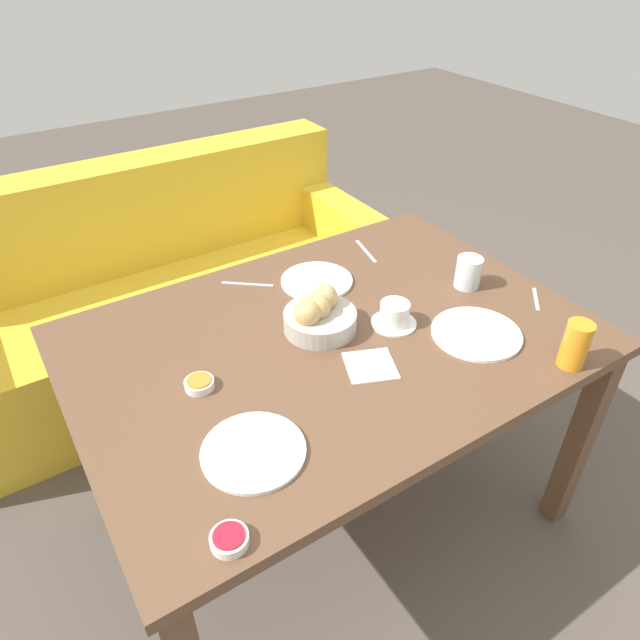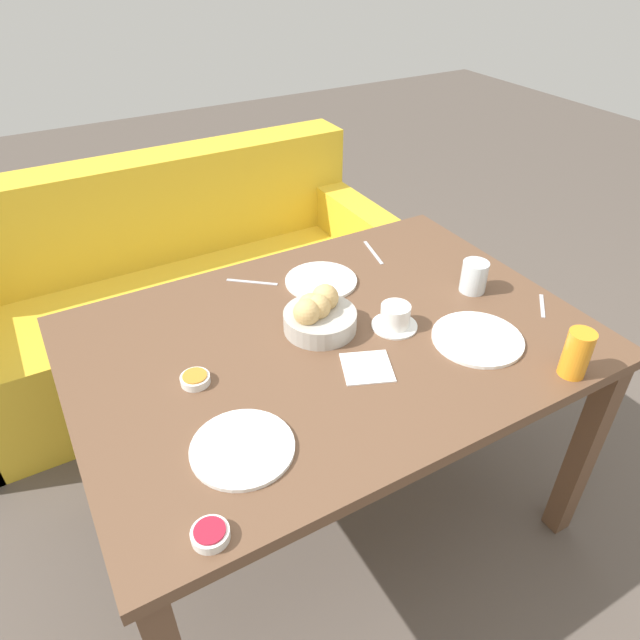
{
  "view_description": "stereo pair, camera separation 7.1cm",
  "coord_description": "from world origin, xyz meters",
  "views": [
    {
      "loc": [
        -0.7,
        -1.03,
        1.71
      ],
      "look_at": [
        -0.01,
        0.04,
        0.79
      ],
      "focal_mm": 32.0,
      "sensor_mm": 36.0,
      "label": 1
    },
    {
      "loc": [
        -0.64,
        -1.07,
        1.71
      ],
      "look_at": [
        -0.01,
        0.04,
        0.79
      ],
      "focal_mm": 32.0,
      "sensor_mm": 36.0,
      "label": 2
    }
  ],
  "objects": [
    {
      "name": "knife_silver",
      "position": [
        -0.08,
        0.36,
        0.76
      ],
      "size": [
        0.13,
        0.11,
        0.0
      ],
      "color": "#B7B7BC",
      "rests_on": "dining_table"
    },
    {
      "name": "bread_basket",
      "position": [
        -0.02,
        0.05,
        0.81
      ],
      "size": [
        0.2,
        0.2,
        0.12
      ],
      "color": "#B2ADA3",
      "rests_on": "dining_table"
    },
    {
      "name": "juice_glass",
      "position": [
        0.45,
        -0.43,
        0.83
      ],
      "size": [
        0.07,
        0.07,
        0.13
      ],
      "color": "orange",
      "rests_on": "dining_table"
    },
    {
      "name": "water_tumbler",
      "position": [
        0.49,
        -0.01,
        0.81
      ],
      "size": [
        0.08,
        0.08,
        0.1
      ],
      "color": "silver",
      "rests_on": "dining_table"
    },
    {
      "name": "plate_near_right",
      "position": [
        0.34,
        -0.21,
        0.77
      ],
      "size": [
        0.25,
        0.25,
        0.01
      ],
      "color": "white",
      "rests_on": "dining_table"
    },
    {
      "name": "plate_near_left",
      "position": [
        -0.37,
        -0.26,
        0.77
      ],
      "size": [
        0.23,
        0.23,
        0.01
      ],
      "color": "white",
      "rests_on": "dining_table"
    },
    {
      "name": "fork_silver",
      "position": [
        0.36,
        0.33,
        0.76
      ],
      "size": [
        0.05,
        0.16,
        0.0
      ],
      "color": "#B7B7BC",
      "rests_on": "dining_table"
    },
    {
      "name": "spoon_coffee",
      "position": [
        0.61,
        -0.18,
        0.76
      ],
      "size": [
        0.09,
        0.1,
        0.0
      ],
      "color": "#B7B7BC",
      "rests_on": "dining_table"
    },
    {
      "name": "ground_plane",
      "position": [
        0.0,
        0.0,
        0.0
      ],
      "size": [
        10.0,
        10.0,
        0.0
      ],
      "primitive_type": "plane",
      "color": "#564C44"
    },
    {
      "name": "dining_table",
      "position": [
        0.0,
        0.0,
        0.67
      ],
      "size": [
        1.39,
        0.98,
        0.76
      ],
      "color": "brown",
      "rests_on": "ground_plane"
    },
    {
      "name": "jam_bowl_berry",
      "position": [
        -0.51,
        -0.43,
        0.77
      ],
      "size": [
        0.07,
        0.07,
        0.02
      ],
      "color": "white",
      "rests_on": "dining_table"
    },
    {
      "name": "couch",
      "position": [
        -0.19,
        1.06,
        0.32
      ],
      "size": [
        1.87,
        0.7,
        0.89
      ],
      "color": "gold",
      "rests_on": "ground_plane"
    },
    {
      "name": "plate_far_center",
      "position": [
        0.11,
        0.26,
        0.77
      ],
      "size": [
        0.23,
        0.23,
        0.01
      ],
      "color": "white",
      "rests_on": "dining_table"
    },
    {
      "name": "coffee_cup",
      "position": [
        0.18,
        -0.05,
        0.79
      ],
      "size": [
        0.13,
        0.13,
        0.07
      ],
      "color": "white",
      "rests_on": "dining_table"
    },
    {
      "name": "jam_bowl_honey",
      "position": [
        -0.39,
        -0.0,
        0.77
      ],
      "size": [
        0.07,
        0.07,
        0.02
      ],
      "color": "white",
      "rests_on": "dining_table"
    },
    {
      "name": "napkin",
      "position": [
        0.01,
        -0.16,
        0.76
      ],
      "size": [
        0.16,
        0.16,
        0.0
      ],
      "color": "white",
      "rests_on": "dining_table"
    }
  ]
}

